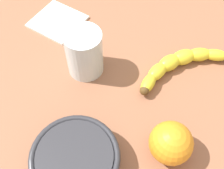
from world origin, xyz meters
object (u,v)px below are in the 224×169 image
ceramic_bowl (76,159)px  orange_fruit (171,143)px  banana (179,64)px  smoothie_glass (84,54)px

ceramic_bowl → orange_fruit: bearing=-41.9°
banana → orange_fruit: size_ratio=2.78×
smoothie_glass → orange_fruit: smoothie_glass is taller
banana → ceramic_bowl: ceramic_bowl is taller
smoothie_glass → ceramic_bowl: size_ratio=0.68×
banana → smoothie_glass: smoothie_glass is taller
orange_fruit → smoothie_glass: bearing=78.9°
orange_fruit → banana: bearing=26.0°
banana → smoothie_glass: (-13.13, 16.24, 3.31)cm
banana → orange_fruit: bearing=50.9°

